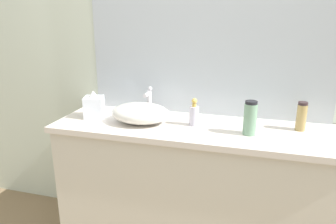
% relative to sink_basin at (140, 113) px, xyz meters
% --- Properties ---
extents(bathroom_wall_rear, '(6.00, 0.06, 2.60)m').
position_rel_sink_basin_xyz_m(bathroom_wall_rear, '(0.32, 0.32, 0.38)').
color(bathroom_wall_rear, silver).
rests_on(bathroom_wall_rear, ground).
extents(vanity_counter, '(1.72, 0.52, 0.86)m').
position_rel_sink_basin_xyz_m(vanity_counter, '(0.35, 0.02, -0.49)').
color(vanity_counter, beige).
rests_on(vanity_counter, ground).
extents(wall_mirror_panel, '(1.55, 0.01, 1.17)m').
position_rel_sink_basin_xyz_m(wall_mirror_panel, '(0.35, 0.28, 0.53)').
color(wall_mirror_panel, '#B2BCC6').
rests_on(wall_mirror_panel, vanity_counter).
extents(sink_basin, '(0.36, 0.28, 0.12)m').
position_rel_sink_basin_xyz_m(sink_basin, '(0.00, 0.00, 0.00)').
color(sink_basin, silver).
rests_on(sink_basin, vanity_counter).
extents(faucet, '(0.03, 0.12, 0.18)m').
position_rel_sink_basin_xyz_m(faucet, '(0.00, 0.16, 0.05)').
color(faucet, silver).
rests_on(faucet, vanity_counter).
extents(soap_dispenser, '(0.06, 0.06, 0.17)m').
position_rel_sink_basin_xyz_m(soap_dispenser, '(0.32, 0.03, 0.01)').
color(soap_dispenser, silver).
rests_on(soap_dispenser, vanity_counter).
extents(lotion_bottle, '(0.07, 0.07, 0.19)m').
position_rel_sink_basin_xyz_m(lotion_bottle, '(0.65, -0.03, 0.03)').
color(lotion_bottle, gray).
rests_on(lotion_bottle, vanity_counter).
extents(perfume_bottle, '(0.06, 0.06, 0.17)m').
position_rel_sink_basin_xyz_m(perfume_bottle, '(0.92, 0.12, 0.02)').
color(perfume_bottle, '#A78B51').
rests_on(perfume_bottle, vanity_counter).
extents(tissue_box, '(0.14, 0.14, 0.17)m').
position_rel_sink_basin_xyz_m(tissue_box, '(-0.32, 0.01, 0.02)').
color(tissue_box, silver).
rests_on(tissue_box, vanity_counter).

